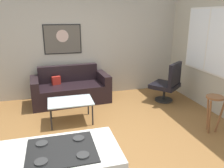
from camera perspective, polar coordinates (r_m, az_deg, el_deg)
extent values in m
cube|color=brown|center=(4.02, -2.23, -14.06)|extent=(6.40, 6.40, 0.04)
cube|color=#AAA396|center=(5.86, -7.93, 10.53)|extent=(6.40, 0.05, 2.80)
cube|color=black|center=(5.59, -10.30, -2.37)|extent=(1.53, 0.94, 0.44)
cube|color=black|center=(5.78, -11.08, 2.71)|extent=(1.48, 0.26, 0.42)
cube|color=black|center=(5.50, -18.88, -2.16)|extent=(0.24, 0.85, 0.66)
cube|color=black|center=(5.73, -2.19, -0.44)|extent=(0.24, 0.85, 0.66)
cube|color=#A4231A|center=(5.60, -14.00, 0.87)|extent=(0.22, 0.15, 0.20)
cube|color=silver|center=(4.49, -10.52, -4.34)|extent=(0.86, 0.60, 0.02)
cylinder|color=#232326|center=(4.34, -15.21, -8.71)|extent=(0.03, 0.03, 0.43)
cylinder|color=#232326|center=(4.39, -4.95, -7.80)|extent=(0.03, 0.03, 0.43)
cylinder|color=#232326|center=(4.80, -15.30, -6.12)|extent=(0.03, 0.03, 0.43)
cylinder|color=#232326|center=(4.85, -6.07, -5.34)|extent=(0.03, 0.03, 0.43)
cylinder|color=black|center=(5.79, 12.96, -3.93)|extent=(0.44, 0.44, 0.04)
cylinder|color=black|center=(5.72, 13.10, -2.04)|extent=(0.06, 0.06, 0.37)
cube|color=black|center=(5.67, 13.22, -0.39)|extent=(0.87, 0.86, 0.10)
cube|color=black|center=(5.50, 15.70, 2.37)|extent=(0.54, 0.46, 0.54)
cylinder|color=brown|center=(4.36, 24.71, -3.07)|extent=(0.31, 0.31, 0.03)
cylinder|color=brown|center=(4.57, 23.15, -6.62)|extent=(0.04, 0.13, 0.65)
cylinder|color=brown|center=(4.36, 23.54, -7.78)|extent=(0.13, 0.09, 0.65)
cylinder|color=brown|center=(4.50, 25.80, -7.31)|extent=(0.13, 0.09, 0.65)
cube|color=black|center=(2.12, -12.69, -16.07)|extent=(0.60, 0.51, 0.01)
cylinder|color=#2D2D2D|center=(2.00, -17.59, -18.30)|extent=(0.11, 0.11, 0.01)
cylinder|color=#2D2D2D|center=(2.01, -7.40, -17.46)|extent=(0.11, 0.11, 0.01)
cylinder|color=#2D2D2D|center=(2.24, -17.40, -14.20)|extent=(0.11, 0.11, 0.01)
cylinder|color=#2D2D2D|center=(2.24, -8.46, -13.47)|extent=(0.11, 0.11, 0.01)
cube|color=black|center=(5.77, -12.44, 11.03)|extent=(0.91, 0.01, 0.72)
cube|color=#565047|center=(5.77, -12.44, 11.03)|extent=(0.86, 0.02, 0.67)
cylinder|color=#CAA99B|center=(5.75, -12.48, 11.81)|extent=(0.30, 0.01, 0.30)
cube|color=silver|center=(5.44, 23.15, 10.12)|extent=(0.02, 1.49, 1.41)
cube|color=white|center=(5.44, 23.06, 10.12)|extent=(0.01, 1.41, 1.33)
cube|color=silver|center=(5.43, 23.03, 10.12)|extent=(0.01, 0.04, 1.33)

